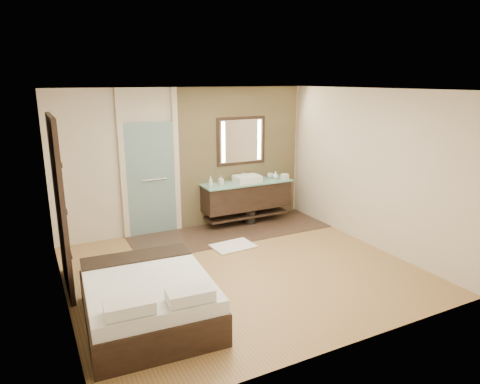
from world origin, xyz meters
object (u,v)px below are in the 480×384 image
vanity (247,196)px  mirror_unit (241,141)px  bed (148,299)px  waste_bin (250,217)px

vanity → mirror_unit: 1.10m
mirror_unit → bed: bearing=-133.3°
vanity → waste_bin: (0.04, -0.07, -0.44)m
vanity → bed: (-2.75, -2.69, -0.29)m
mirror_unit → waste_bin: 1.54m
bed → waste_bin: 3.83m
vanity → bed: vanity is taller
vanity → waste_bin: bearing=-58.6°
mirror_unit → waste_bin: bearing=-82.3°
bed → waste_bin: size_ratio=6.72×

